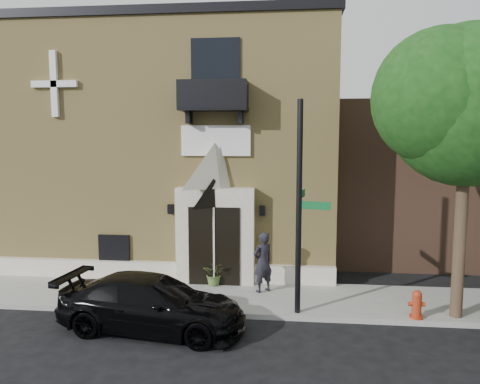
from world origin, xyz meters
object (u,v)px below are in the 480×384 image
at_px(black_sedan, 152,304).
at_px(pedestrian_near, 263,262).
at_px(street_sign, 300,208).
at_px(fire_hydrant, 417,304).

xyz_separation_m(black_sedan, pedestrian_near, (2.71, 2.93, 0.39)).
height_order(black_sedan, street_sign, street_sign).
bearing_deg(fire_hydrant, street_sign, 178.17).
bearing_deg(black_sedan, fire_hydrant, -73.61).
xyz_separation_m(black_sedan, fire_hydrant, (6.97, 1.18, -0.18)).
height_order(fire_hydrant, pedestrian_near, pedestrian_near).
bearing_deg(fire_hydrant, black_sedan, -170.35).
distance_m(fire_hydrant, pedestrian_near, 4.64).
bearing_deg(pedestrian_near, fire_hydrant, 118.57).
relative_size(street_sign, fire_hydrant, 7.55).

